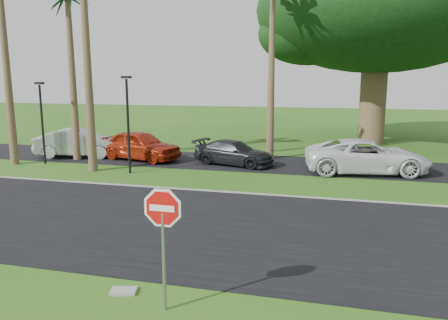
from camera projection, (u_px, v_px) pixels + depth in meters
ground at (190, 250)px, 11.64m from camera, size 120.00×120.00×0.00m
road at (211, 226)px, 13.54m from camera, size 120.00×8.00×0.02m
parking_strip at (265, 163)px, 23.53m from camera, size 120.00×5.00×0.02m
curb at (240, 193)px, 17.39m from camera, size 120.00×0.12×0.06m
stop_sign_near at (163, 224)px, 8.34m from camera, size 1.05×0.07×2.62m
canopy_tree at (378, 12)px, 29.45m from camera, size 16.50×16.50×13.12m
streetlight_left at (42, 117)px, 23.06m from camera, size 0.45×0.25×4.34m
streetlight_right at (128, 118)px, 20.72m from camera, size 0.45×0.25×4.64m
car_silver at (80, 143)px, 25.33m from camera, size 5.21×2.80×1.63m
car_red at (140, 146)px, 24.46m from camera, size 5.13×3.05×1.64m
car_dark at (234, 153)px, 23.06m from camera, size 4.70×2.82×1.27m
car_minivan at (367, 157)px, 21.03m from camera, size 6.19×3.56×1.62m
utility_slab at (123, 291)px, 9.35m from camera, size 0.62×0.48×0.06m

